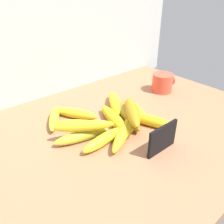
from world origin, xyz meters
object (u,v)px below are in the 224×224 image
at_px(banana_9, 75,113).
at_px(banana_11, 127,115).
at_px(banana_2, 80,125).
at_px(banana_5, 103,140).
at_px(coffee_mug, 163,83).
at_px(banana_3, 115,120).
at_px(banana_1, 135,109).
at_px(banana_6, 54,118).
at_px(chalkboard_sign, 162,139).
at_px(banana_7, 151,121).
at_px(banana_10, 115,103).
at_px(banana_0, 82,136).
at_px(banana_12, 132,112).
at_px(banana_8, 124,132).
at_px(banana_13, 84,126).
at_px(banana_4, 133,121).

relative_size(banana_9, banana_11, 0.82).
distance_m(banana_2, banana_11, 0.17).
height_order(banana_2, banana_5, same).
xyz_separation_m(coffee_mug, banana_3, (-0.34, -0.07, -0.02)).
bearing_deg(banana_1, banana_3, -175.91).
bearing_deg(banana_6, banana_5, -77.03).
bearing_deg(banana_5, chalkboard_sign, -49.75).
distance_m(banana_3, banana_7, 0.12).
bearing_deg(banana_10, banana_0, -157.14).
height_order(coffee_mug, banana_12, same).
xyz_separation_m(banana_6, banana_8, (0.12, -0.22, 0.00)).
relative_size(banana_0, banana_3, 0.85).
distance_m(coffee_mug, banana_2, 0.44).
height_order(banana_5, banana_8, same).
bearing_deg(banana_5, banana_2, 92.54).
relative_size(banana_3, banana_9, 1.21).
bearing_deg(banana_11, banana_0, 179.10).
relative_size(banana_5, banana_13, 0.87).
bearing_deg(banana_5, banana_8, -8.46).
xyz_separation_m(banana_0, banana_1, (0.24, 0.01, 0.00)).
bearing_deg(banana_4, banana_0, 167.61).
bearing_deg(banana_3, banana_1, 4.09).
bearing_deg(banana_13, banana_5, -62.15).
height_order(coffee_mug, banana_3, coffee_mug).
relative_size(banana_2, banana_9, 1.02).
bearing_deg(banana_1, banana_2, 167.00).
relative_size(banana_6, banana_7, 0.95).
xyz_separation_m(banana_9, banana_13, (-0.05, -0.13, 0.03)).
bearing_deg(banana_11, coffee_mug, 15.36).
bearing_deg(coffee_mug, banana_11, -164.64).
bearing_deg(banana_9, banana_12, -56.80).
relative_size(coffee_mug, banana_6, 0.64).
xyz_separation_m(banana_7, banana_13, (-0.21, 0.07, 0.03)).
distance_m(banana_8, banana_11, 0.10).
height_order(banana_1, banana_6, banana_1).
distance_m(chalkboard_sign, banana_8, 0.12).
relative_size(coffee_mug, banana_5, 0.67).
bearing_deg(coffee_mug, chalkboard_sign, -141.44).
bearing_deg(banana_13, banana_10, 24.80).
relative_size(banana_9, banana_12, 0.91).
relative_size(banana_1, banana_6, 0.94).
height_order(chalkboard_sign, banana_11, chalkboard_sign).
relative_size(banana_3, banana_8, 0.97).
bearing_deg(banana_7, banana_3, 137.69).
bearing_deg(banana_9, banana_8, -75.44).
distance_m(banana_6, banana_7, 0.33).
relative_size(chalkboard_sign, coffee_mug, 1.07).
xyz_separation_m(banana_3, banana_5, (-0.10, -0.06, -0.00)).
distance_m(chalkboard_sign, banana_2, 0.27).
distance_m(banana_3, banana_4, 0.06).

